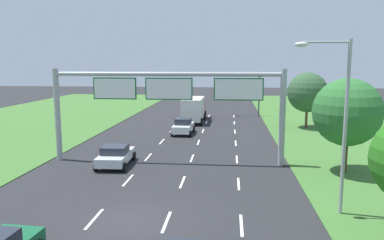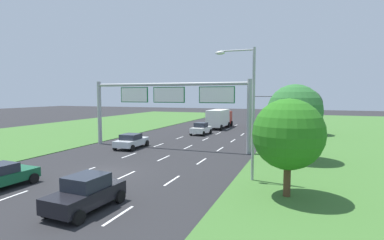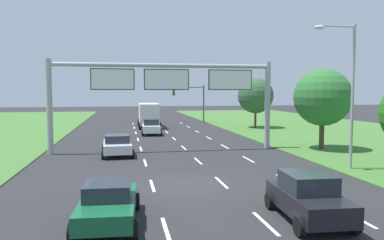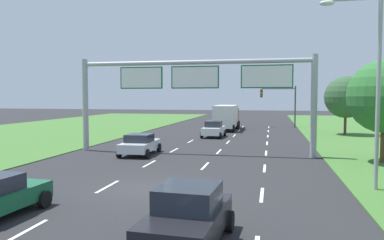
% 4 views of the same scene
% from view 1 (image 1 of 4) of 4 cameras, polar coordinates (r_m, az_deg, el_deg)
% --- Properties ---
extents(ground_plane, '(200.00, 200.00, 0.00)m').
position_cam_1_polar(ground_plane, '(18.61, -9.42, -14.83)').
color(ground_plane, '#262628').
extents(lane_dashes_inner_left, '(0.14, 56.40, 0.01)m').
position_cam_1_polar(lane_dashes_inner_left, '(27.25, -8.04, -7.15)').
color(lane_dashes_inner_left, white).
rests_on(lane_dashes_inner_left, ground_plane).
extents(lane_dashes_inner_right, '(0.14, 56.40, 0.01)m').
position_cam_1_polar(lane_dashes_inner_right, '(26.65, -0.65, -7.42)').
color(lane_dashes_inner_right, white).
rests_on(lane_dashes_inner_right, ground_plane).
extents(lane_dashes_slip, '(0.14, 56.40, 0.01)m').
position_cam_1_polar(lane_dashes_slip, '(26.51, 6.96, -7.58)').
color(lane_dashes_slip, white).
rests_on(lane_dashes_slip, ground_plane).
extents(car_lead_silver, '(2.20, 4.03, 1.67)m').
position_cam_1_polar(car_lead_silver, '(39.26, -1.34, -0.99)').
color(car_lead_silver, white).
rests_on(car_lead_silver, ground_plane).
extents(car_mid_lane, '(2.34, 4.31, 1.49)m').
position_cam_1_polar(car_mid_lane, '(27.86, -11.57, -5.29)').
color(car_mid_lane, silver).
rests_on(car_mid_lane, ground_plane).
extents(box_truck, '(2.77, 8.30, 3.08)m').
position_cam_1_polar(box_truck, '(47.78, 0.30, 1.80)').
color(box_truck, '#B21E19').
rests_on(box_truck, ground_plane).
extents(sign_gantry, '(17.24, 0.44, 7.00)m').
position_cam_1_polar(sign_gantry, '(27.45, -3.50, 3.60)').
color(sign_gantry, '#9EA0A5').
rests_on(sign_gantry, ground_plane).
extents(traffic_light_mast, '(4.76, 0.49, 5.60)m').
position_cam_1_polar(traffic_light_mast, '(52.99, 8.11, 4.75)').
color(traffic_light_mast, '#47494F').
rests_on(traffic_light_mast, ground_plane).
extents(street_lamp, '(2.61, 0.32, 8.50)m').
position_cam_1_polar(street_lamp, '(19.04, 21.33, 1.11)').
color(street_lamp, '#9EA0A5').
rests_on(street_lamp, ground_plane).
extents(roadside_tree_mid, '(4.53, 4.53, 6.43)m').
position_cam_1_polar(roadside_tree_mid, '(26.92, 22.57, 1.09)').
color(roadside_tree_mid, '#513823').
rests_on(roadside_tree_mid, ground_plane).
extents(roadside_tree_far, '(4.52, 4.52, 6.37)m').
position_cam_1_polar(roadside_tree_far, '(44.46, 17.19, 4.04)').
color(roadside_tree_far, '#513823').
rests_on(roadside_tree_far, ground_plane).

